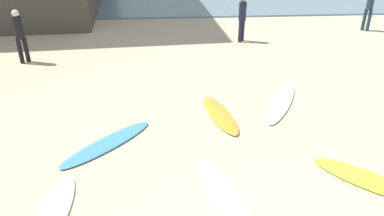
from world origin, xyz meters
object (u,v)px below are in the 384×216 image
beachgoer_far (20,34)px  surfboard_1 (107,143)px  beachgoer_near (370,6)px  surfboard_3 (365,179)px  surfboard_4 (281,103)px  surfboard_5 (225,198)px  surfboard_0 (220,114)px  beachgoer_mid (242,17)px

beachgoer_far → surfboard_1: bearing=-92.5°
beachgoer_near → surfboard_3: bearing=108.8°
surfboard_3 → surfboard_4: 3.31m
surfboard_4 → surfboard_5: bearing=88.5°
beachgoer_near → beachgoer_far: (-13.24, -3.00, -0.07)m
surfboard_0 → surfboard_1: (-2.60, -1.12, -0.01)m
surfboard_1 → surfboard_5: surfboard_5 is taller
surfboard_0 → surfboard_4: surfboard_0 is taller
surfboard_5 → surfboard_3: bearing=173.7°
surfboard_1 → beachgoer_mid: (4.25, 7.13, 0.93)m
beachgoer_mid → surfboard_5: bearing=-154.6°
surfboard_1 → surfboard_4: 4.60m
beachgoer_mid → beachgoer_far: bearing=141.1°
surfboard_1 → surfboard_3: surfboard_3 is taller
surfboard_5 → beachgoer_mid: size_ratio=1.45×
beachgoer_far → surfboard_3: bearing=-74.6°
surfboard_0 → surfboard_5: surfboard_0 is taller
surfboard_4 → surfboard_1: bearing=49.1°
surfboard_4 → beachgoer_mid: 5.54m
beachgoer_near → beachgoer_far: 13.57m
surfboard_3 → surfboard_4: bearing=56.2°
surfboard_0 → beachgoer_near: bearing=32.5°
surfboard_0 → beachgoer_mid: (1.65, 6.02, 0.92)m
surfboard_5 → surfboard_4: bearing=-133.1°
surfboard_0 → surfboard_3: surfboard_0 is taller
surfboard_3 → beachgoer_near: 11.05m
surfboard_5 → beachgoer_near: (7.56, 10.22, 1.02)m
surfboard_4 → beachgoer_mid: size_ratio=1.50×
surfboard_5 → beachgoer_near: size_ratio=1.35×
surfboard_4 → beachgoer_mid: bearing=-61.8°
surfboard_5 → beachgoer_far: size_ratio=1.43×
surfboard_1 → surfboard_4: same height
surfboard_1 → surfboard_4: bearing=-115.3°
beachgoer_mid → beachgoer_far: beachgoer_far is taller
surfboard_1 → surfboard_3: 5.20m
surfboard_3 → beachgoer_near: beachgoer_near is taller
surfboard_3 → surfboard_4: surfboard_3 is taller
surfboard_3 → surfboard_5: size_ratio=0.78×
surfboard_5 → beachgoer_far: 9.23m
surfboard_4 → beachgoer_far: bearing=2.5°
surfboard_4 → beachgoer_mid: beachgoer_mid is taller
surfboard_3 → beachgoer_far: bearing=95.1°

